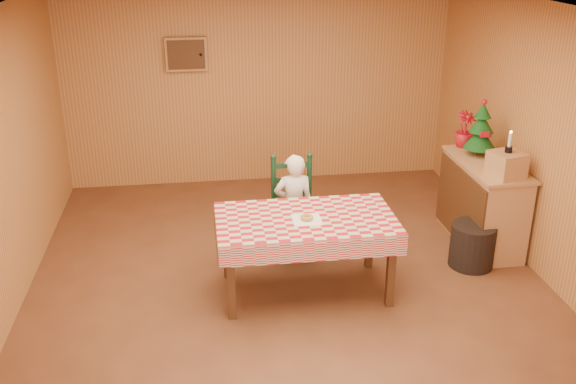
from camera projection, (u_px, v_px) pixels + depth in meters
The scene contains 13 objects.
ground at pixel (291, 291), 6.14m from camera, with size 6.00×6.00×0.00m, color brown.
cabin_walls at pixel (283, 91), 5.92m from camera, with size 5.10×6.05×2.65m.
dining_table at pixel (306, 226), 5.89m from camera, with size 1.66×0.96×0.77m.
ladder_chair at pixel (293, 209), 6.68m from camera, with size 0.44×0.40×1.08m.
seated_child at pixel (294, 206), 6.61m from camera, with size 0.41×0.27×1.12m, color white.
napkin at pixel (307, 220), 5.82m from camera, with size 0.26×0.26×0.00m, color white.
donut at pixel (307, 217), 5.81m from camera, with size 0.12×0.12×0.04m, color #B88842.
shelf_unit at pixel (482, 203), 6.93m from camera, with size 0.54×1.24×0.93m.
crate at pixel (506, 164), 6.34m from camera, with size 0.30×0.30×0.25m, color tan.
christmas_tree at pixel (481, 130), 6.87m from camera, with size 0.34×0.34×0.62m.
flower_arrangement at pixel (465, 129), 7.17m from camera, with size 0.22×0.22×0.40m, color #AE101C.
candle_set at pixel (509, 146), 6.27m from camera, with size 0.07×0.07×0.22m.
storage_bin at pixel (472, 246), 6.53m from camera, with size 0.45×0.45×0.45m, color black.
Camera 1 is at (-0.77, -5.24, 3.24)m, focal length 40.00 mm.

